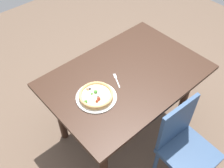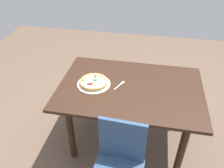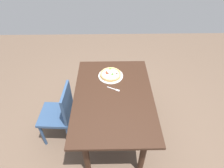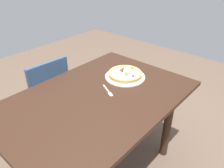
{
  "view_description": "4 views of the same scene",
  "coord_description": "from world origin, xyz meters",
  "views": [
    {
      "loc": [
        -1.14,
        -1.09,
        2.32
      ],
      "look_at": [
        -0.18,
        -0.01,
        0.79
      ],
      "focal_mm": 41.34,
      "sensor_mm": 36.0,
      "label": 1
    },
    {
      "loc": [
        0.15,
        -1.75,
        2.07
      ],
      "look_at": [
        -0.18,
        -0.01,
        0.79
      ],
      "focal_mm": 36.3,
      "sensor_mm": 36.0,
      "label": 2
    },
    {
      "loc": [
        1.59,
        -0.05,
        2.39
      ],
      "look_at": [
        -0.18,
        -0.01,
        0.79
      ],
      "focal_mm": 30.8,
      "sensor_mm": 36.0,
      "label": 3
    },
    {
      "loc": [
        0.92,
        0.94,
        1.64
      ],
      "look_at": [
        -0.18,
        -0.01,
        0.79
      ],
      "focal_mm": 36.05,
      "sensor_mm": 36.0,
      "label": 4
    }
  ],
  "objects": [
    {
      "name": "fork",
      "position": [
        -0.1,
        0.01,
        0.77
      ],
      "size": [
        0.09,
        0.15,
        0.0
      ],
      "rotation": [
        0.0,
        0.0,
        1.11
      ],
      "color": "silver",
      "rests_on": "dining_table"
    },
    {
      "name": "chair_near",
      "position": [
        0.0,
        -0.68,
        0.47
      ],
      "size": [
        0.42,
        0.42,
        0.86
      ],
      "rotation": [
        0.0,
        0.0,
        3.09
      ],
      "color": "navy",
      "rests_on": "ground"
    },
    {
      "name": "plate",
      "position": [
        -0.36,
        -0.03,
        0.77
      ],
      "size": [
        0.32,
        0.32,
        0.01
      ],
      "primitive_type": "cylinder",
      "color": "silver",
      "rests_on": "dining_table"
    },
    {
      "name": "dining_table",
      "position": [
        0.0,
        0.0,
        0.65
      ],
      "size": [
        1.38,
        0.94,
        0.77
      ],
      "color": "#331E14",
      "rests_on": "ground"
    },
    {
      "name": "pizza",
      "position": [
        -0.36,
        -0.03,
        0.8
      ],
      "size": [
        0.27,
        0.27,
        0.05
      ],
      "color": "tan",
      "rests_on": "plate"
    }
  ]
}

